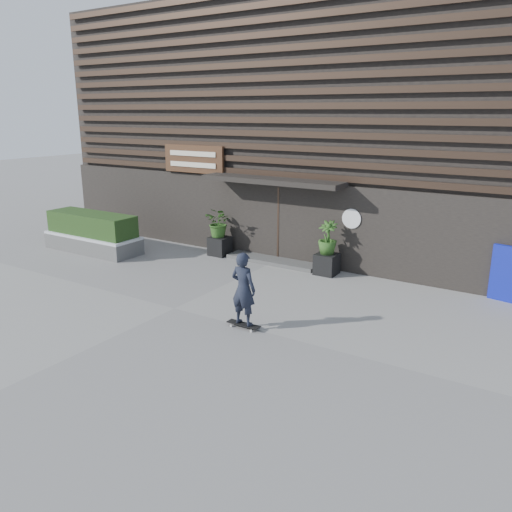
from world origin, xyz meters
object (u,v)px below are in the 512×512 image
Objects in this scene: planter_pot_left at (220,246)px; raised_bed at (93,243)px; planter_pot_right at (327,264)px; skateboarder at (243,289)px.

planter_pot_left reaches higher than raised_bed.
planter_pot_left is 1.00× the size of planter_pot_right.
raised_bed is at bearing -166.44° from planter_pot_right.
planter_pot_right is at bearing 0.00° from planter_pot_left.
planter_pot_right is (3.80, 0.00, 0.00)m from planter_pot_left.
planter_pot_right is 0.35× the size of skateboarder.
raised_bed is at bearing -154.51° from planter_pot_left.
raised_bed is 2.06× the size of skateboarder.
raised_bed is 8.26m from skateboarder.
planter_pot_left is at bearing 131.33° from skateboarder.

